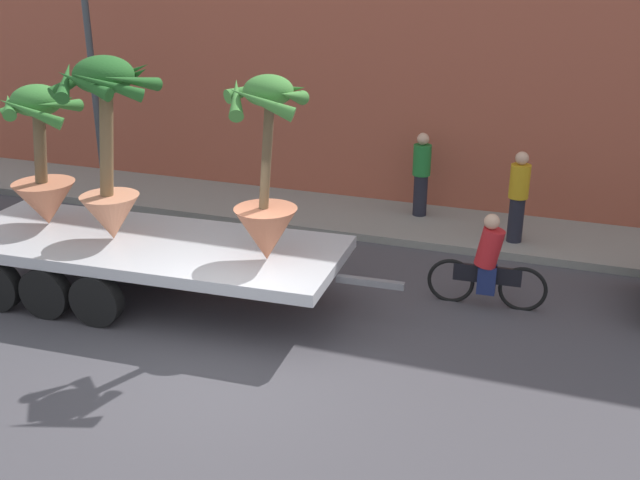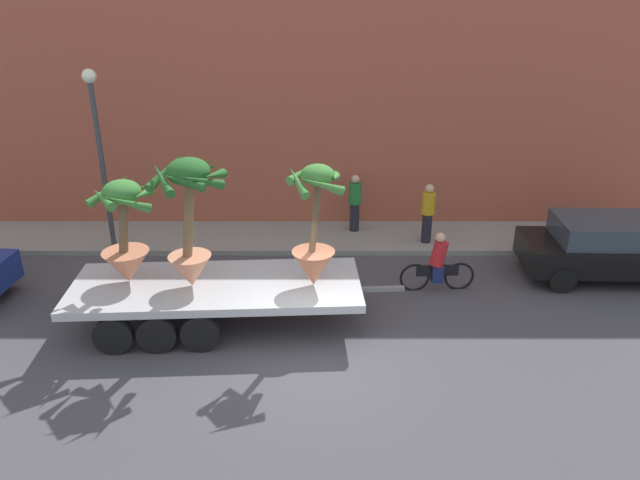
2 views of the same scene
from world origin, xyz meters
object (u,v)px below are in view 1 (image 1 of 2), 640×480
potted_palm_middle (107,143)px  pedestrian_near_gate (518,195)px  pedestrian_far_left (421,173)px  street_lamp (90,54)px  potted_palm_front (266,186)px  cyclist (488,266)px  potted_palm_rear (43,163)px  flatbed_trailer (131,251)px

potted_palm_middle → pedestrian_near_gate: potted_palm_middle is taller
pedestrian_far_left → street_lamp: (-6.77, -1.18, 2.19)m
pedestrian_far_left → street_lamp: size_ratio=0.35×
pedestrian_far_left → street_lamp: bearing=-170.1°
pedestrian_near_gate → pedestrian_far_left: size_ratio=1.00×
potted_palm_front → pedestrian_far_left: potted_palm_front is taller
pedestrian_far_left → cyclist: bearing=-61.9°
potted_palm_rear → pedestrian_near_gate: (7.12, 4.04, -0.98)m
potted_palm_middle → cyclist: size_ratio=1.53×
flatbed_trailer → pedestrian_near_gate: (5.52, 4.15, 0.27)m
potted_palm_rear → flatbed_trailer: bearing=-4.3°
flatbed_trailer → potted_palm_middle: 1.76m
potted_palm_front → potted_palm_rear: bearing=177.6°
potted_palm_middle → cyclist: 6.06m
flatbed_trailer → potted_palm_rear: size_ratio=3.18×
flatbed_trailer → pedestrian_far_left: 6.13m
potted_palm_rear → pedestrian_far_left: bearing=43.6°
street_lamp → flatbed_trailer: bearing=-49.7°
flatbed_trailer → street_lamp: size_ratio=1.51×
pedestrian_near_gate → flatbed_trailer: bearing=-143.0°
pedestrian_near_gate → pedestrian_far_left: (-1.99, 0.85, 0.00)m
potted_palm_middle → potted_palm_front: size_ratio=1.05×
cyclist → pedestrian_far_left: bearing=118.1°
cyclist → street_lamp: (-8.61, 2.25, 2.56)m
flatbed_trailer → potted_palm_rear: (-1.60, 0.12, 1.26)m
potted_palm_rear → pedestrian_far_left: 7.15m
pedestrian_far_left → pedestrian_near_gate: bearing=-23.2°
pedestrian_near_gate → pedestrian_far_left: 2.16m
potted_palm_middle → pedestrian_far_left: potted_palm_middle is taller
potted_palm_middle → street_lamp: size_ratio=0.58×
cyclist → pedestrian_far_left: size_ratio=1.08×
flatbed_trailer → potted_palm_front: (2.40, -0.05, 1.33)m
potted_palm_front → pedestrian_near_gate: potted_palm_front is taller
cyclist → street_lamp: bearing=165.3°
pedestrian_near_gate → potted_palm_front: bearing=-126.6°
flatbed_trailer → street_lamp: (-3.24, 3.82, 2.46)m
potted_palm_middle → cyclist: (5.53, 1.66, -1.85)m
street_lamp → potted_palm_middle: bearing=-51.8°
potted_palm_front → pedestrian_near_gate: (3.12, 4.20, -1.06)m
pedestrian_far_left → street_lamp: 7.21m
pedestrian_near_gate → street_lamp: size_ratio=0.35×
potted_palm_front → cyclist: size_ratio=1.45×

